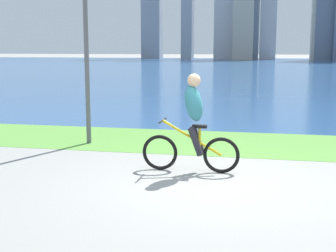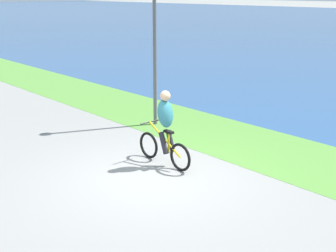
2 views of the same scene
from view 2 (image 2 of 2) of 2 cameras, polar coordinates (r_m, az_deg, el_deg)
ground_plane at (r=9.35m, az=-1.79°, el=-6.45°), size 300.00×300.00×0.00m
grass_strip_bayside at (r=11.49m, az=10.40°, el=-2.25°), size 120.00×2.72×0.01m
cyclist_lead at (r=9.75m, az=-0.38°, el=-0.29°), size 1.65×0.52×1.65m
lamppost_tall at (r=12.55m, az=-1.68°, el=12.31°), size 0.28×0.28×4.21m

